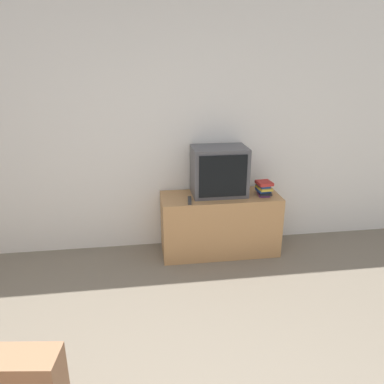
# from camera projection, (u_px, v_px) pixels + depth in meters

# --- Properties ---
(wall_back) EXTENTS (9.00, 0.06, 2.60)m
(wall_back) POSITION_uv_depth(u_px,v_px,m) (138.00, 132.00, 3.91)
(wall_back) COLOR white
(wall_back) RESTS_ON ground_plane
(tv_stand) EXTENTS (1.26, 0.49, 0.66)m
(tv_stand) POSITION_uv_depth(u_px,v_px,m) (220.00, 224.00, 4.07)
(tv_stand) COLOR tan
(tv_stand) RESTS_ON ground_plane
(television) EXTENTS (0.57, 0.39, 0.51)m
(television) POSITION_uv_depth(u_px,v_px,m) (219.00, 171.00, 3.92)
(television) COLOR #4C4C51
(television) RESTS_ON tv_stand
(book_stack) EXTENTS (0.16, 0.23, 0.15)m
(book_stack) POSITION_uv_depth(u_px,v_px,m) (264.00, 188.00, 3.95)
(book_stack) COLOR #7A3884
(book_stack) RESTS_ON tv_stand
(remote_on_stand) EXTENTS (0.06, 0.19, 0.02)m
(remote_on_stand) POSITION_uv_depth(u_px,v_px,m) (190.00, 200.00, 3.79)
(remote_on_stand) COLOR #2D2D2D
(remote_on_stand) RESTS_ON tv_stand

